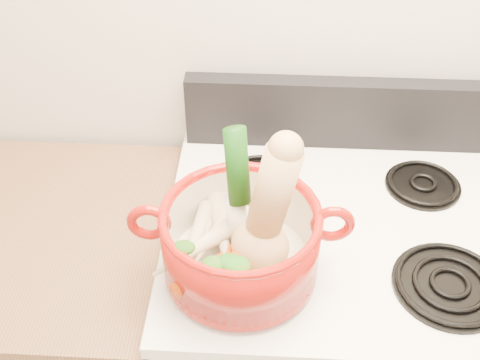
# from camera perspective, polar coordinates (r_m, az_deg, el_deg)

# --- Properties ---
(wall_back) EXTENTS (3.50, 0.02, 2.60)m
(wall_back) POSITION_cam_1_polar(r_m,az_deg,el_deg) (1.42, 10.49, 16.08)
(wall_back) COLOR beige
(wall_back) RESTS_ON floor
(stove_body) EXTENTS (0.76, 0.65, 0.92)m
(stove_body) POSITION_cam_1_polar(r_m,az_deg,el_deg) (1.71, 8.03, -16.01)
(stove_body) COLOR silver
(stove_body) RESTS_ON floor
(cooktop) EXTENTS (0.78, 0.67, 0.03)m
(cooktop) POSITION_cam_1_polar(r_m,az_deg,el_deg) (1.34, 9.88, -4.72)
(cooktop) COLOR white
(cooktop) RESTS_ON stove_body
(control_backsplash) EXTENTS (0.76, 0.05, 0.18)m
(control_backsplash) POSITION_cam_1_polar(r_m,az_deg,el_deg) (1.51, 9.47, 6.26)
(control_backsplash) COLOR black
(control_backsplash) RESTS_ON cooktop
(burner_front_left) EXTENTS (0.22, 0.22, 0.02)m
(burner_front_left) POSITION_cam_1_polar(r_m,az_deg,el_deg) (1.20, 1.47, -9.04)
(burner_front_left) COLOR black
(burner_front_left) RESTS_ON cooktop
(burner_front_right) EXTENTS (0.22, 0.22, 0.02)m
(burner_front_right) POSITION_cam_1_polar(r_m,az_deg,el_deg) (1.26, 19.28, -9.29)
(burner_front_right) COLOR black
(burner_front_right) RESTS_ON cooktop
(burner_back_left) EXTENTS (0.17, 0.17, 0.02)m
(burner_back_left) POSITION_cam_1_polar(r_m,az_deg,el_deg) (1.42, 1.92, 0.23)
(burner_back_left) COLOR black
(burner_back_left) RESTS_ON cooktop
(burner_back_right) EXTENTS (0.17, 0.17, 0.02)m
(burner_back_right) POSITION_cam_1_polar(r_m,az_deg,el_deg) (1.46, 16.97, -0.32)
(burner_back_right) COLOR black
(burner_back_right) RESTS_ON cooktop
(dutch_oven) EXTENTS (0.31, 0.31, 0.15)m
(dutch_oven) POSITION_cam_1_polar(r_m,az_deg,el_deg) (1.15, 0.06, -5.90)
(dutch_oven) COLOR #9A100A
(dutch_oven) RESTS_ON burner_front_left
(pot_handle_left) EXTENTS (0.08, 0.02, 0.08)m
(pot_handle_left) POSITION_cam_1_polar(r_m,az_deg,el_deg) (1.13, -8.63, -3.99)
(pot_handle_left) COLOR #9A100A
(pot_handle_left) RESTS_ON dutch_oven
(pot_handle_right) EXTENTS (0.08, 0.02, 0.08)m
(pot_handle_right) POSITION_cam_1_polar(r_m,az_deg,el_deg) (1.12, 8.77, -4.14)
(pot_handle_right) COLOR #9A100A
(pot_handle_right) RESTS_ON dutch_oven
(squash) EXTENTS (0.20, 0.17, 0.30)m
(squash) POSITION_cam_1_polar(r_m,az_deg,el_deg) (1.07, 2.04, -2.87)
(squash) COLOR tan
(squash) RESTS_ON dutch_oven
(leek) EXTENTS (0.08, 0.11, 0.28)m
(leek) POSITION_cam_1_polar(r_m,az_deg,el_deg) (1.11, -0.30, -1.29)
(leek) COLOR beige
(leek) RESTS_ON dutch_oven
(ginger) EXTENTS (0.09, 0.07, 0.04)m
(ginger) POSITION_cam_1_polar(r_m,az_deg,el_deg) (1.23, 0.26, -3.51)
(ginger) COLOR #D7BA84
(ginger) RESTS_ON dutch_oven
(parsnip_0) EXTENTS (0.12, 0.24, 0.07)m
(parsnip_0) POSITION_cam_1_polar(r_m,az_deg,el_deg) (1.20, -3.39, -4.74)
(parsnip_0) COLOR beige
(parsnip_0) RESTS_ON dutch_oven
(parsnip_1) EXTENTS (0.08, 0.20, 0.06)m
(parsnip_1) POSITION_cam_1_polar(r_m,az_deg,el_deg) (1.17, -4.39, -5.91)
(parsnip_1) COLOR beige
(parsnip_1) RESTS_ON dutch_oven
(parsnip_2) EXTENTS (0.09, 0.20, 0.06)m
(parsnip_2) POSITION_cam_1_polar(r_m,az_deg,el_deg) (1.17, -1.67, -5.17)
(parsnip_2) COLOR beige
(parsnip_2) RESTS_ON dutch_oven
(parsnip_3) EXTENTS (0.17, 0.15, 0.06)m
(parsnip_3) POSITION_cam_1_polar(r_m,az_deg,el_deg) (1.15, -4.34, -6.47)
(parsnip_3) COLOR #EDE4C1
(parsnip_3) RESTS_ON dutch_oven
(parsnip_4) EXTENTS (0.12, 0.20, 0.06)m
(parsnip_4) POSITION_cam_1_polar(r_m,az_deg,el_deg) (1.19, -1.87, -4.07)
(parsnip_4) COLOR beige
(parsnip_4) RESTS_ON dutch_oven
(carrot_0) EXTENTS (0.04, 0.16, 0.04)m
(carrot_0) POSITION_cam_1_polar(r_m,az_deg,el_deg) (1.14, 0.37, -8.50)
(carrot_0) COLOR #C05C09
(carrot_0) RESTS_ON dutch_oven
(carrot_1) EXTENTS (0.12, 0.13, 0.04)m
(carrot_1) POSITION_cam_1_polar(r_m,az_deg,el_deg) (1.13, -3.47, -8.53)
(carrot_1) COLOR #BD3D09
(carrot_1) RESTS_ON dutch_oven
(carrot_2) EXTENTS (0.05, 0.20, 0.05)m
(carrot_2) POSITION_cam_1_polar(r_m,az_deg,el_deg) (1.14, 0.32, -7.30)
(carrot_2) COLOR #D2640A
(carrot_2) RESTS_ON dutch_oven
(carrot_3) EXTENTS (0.05, 0.14, 0.04)m
(carrot_3) POSITION_cam_1_polar(r_m,az_deg,el_deg) (1.11, -1.73, -8.86)
(carrot_3) COLOR #DA5C0A
(carrot_3) RESTS_ON dutch_oven
(carrot_4) EXTENTS (0.05, 0.17, 0.05)m
(carrot_4) POSITION_cam_1_polar(r_m,az_deg,el_deg) (1.13, -0.28, -7.06)
(carrot_4) COLOR #BC3209
(carrot_4) RESTS_ON dutch_oven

